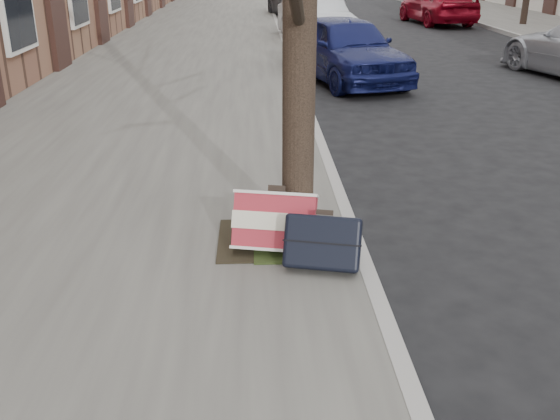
{
  "coord_description": "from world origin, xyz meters",
  "views": [
    {
      "loc": [
        -2.1,
        -3.59,
        2.38
      ],
      "look_at": [
        -1.92,
        0.8,
        0.56
      ],
      "focal_mm": 40.0,
      "sensor_mm": 36.0,
      "label": 1
    }
  ],
  "objects_px": {
    "suitcase_navy": "(323,242)",
    "car_near_mid": "(316,20)",
    "suitcase_red": "(275,222)",
    "car_near_front": "(345,49)"
  },
  "relations": [
    {
      "from": "suitcase_navy",
      "to": "car_near_front",
      "type": "xyz_separation_m",
      "value": [
        1.3,
        8.15,
        0.3
      ]
    },
    {
      "from": "suitcase_navy",
      "to": "car_near_mid",
      "type": "height_order",
      "value": "car_near_mid"
    },
    {
      "from": "car_near_mid",
      "to": "suitcase_navy",
      "type": "bearing_deg",
      "value": -105.55
    },
    {
      "from": "suitcase_red",
      "to": "car_near_mid",
      "type": "height_order",
      "value": "car_near_mid"
    },
    {
      "from": "suitcase_navy",
      "to": "car_near_mid",
      "type": "bearing_deg",
      "value": 97.8
    },
    {
      "from": "suitcase_navy",
      "to": "car_near_front",
      "type": "relative_size",
      "value": 0.15
    },
    {
      "from": "suitcase_navy",
      "to": "suitcase_red",
      "type": "bearing_deg",
      "value": 149.74
    },
    {
      "from": "suitcase_red",
      "to": "car_near_front",
      "type": "relative_size",
      "value": 0.17
    },
    {
      "from": "car_near_front",
      "to": "suitcase_red",
      "type": "bearing_deg",
      "value": -117.53
    },
    {
      "from": "car_near_mid",
      "to": "suitcase_red",
      "type": "bearing_deg",
      "value": -107.15
    }
  ]
}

